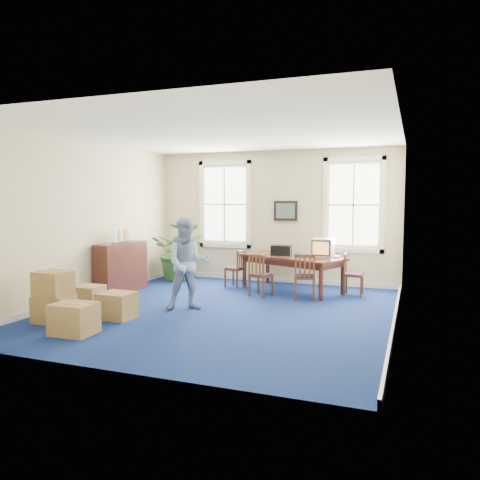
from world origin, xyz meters
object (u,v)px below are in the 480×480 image
(chair_near_left, at_px, (261,275))
(cardboard_boxes, at_px, (69,295))
(credenza, at_px, (121,268))
(conference_table, at_px, (292,273))
(man, at_px, (188,264))
(crt_tv, at_px, (323,248))
(potted_plant, at_px, (179,252))

(chair_near_left, height_order, cardboard_boxes, cardboard_boxes)
(chair_near_left, height_order, credenza, credenza)
(credenza, relative_size, cardboard_boxes, 0.88)
(conference_table, xyz_separation_m, man, (-1.34, -2.42, 0.46))
(chair_near_left, bearing_deg, crt_tv, -129.91)
(conference_table, distance_m, chair_near_left, 0.91)
(conference_table, relative_size, credenza, 1.65)
(conference_table, height_order, credenza, credenza)
(crt_tv, xyz_separation_m, cardboard_boxes, (-3.47, -3.93, -0.53))
(potted_plant, bearing_deg, man, -59.23)
(chair_near_left, relative_size, potted_plant, 0.62)
(cardboard_boxes, bearing_deg, man, 45.12)
(crt_tv, bearing_deg, cardboard_boxes, -129.75)
(credenza, xyz_separation_m, cardboard_boxes, (0.63, -2.37, -0.10))
(man, xyz_separation_m, credenza, (-2.08, 0.91, -0.30))
(cardboard_boxes, bearing_deg, potted_plant, 92.37)
(man, distance_m, credenza, 2.29)
(crt_tv, relative_size, cardboard_boxes, 0.31)
(credenza, bearing_deg, crt_tv, 23.71)
(conference_table, bearing_deg, credenza, -133.51)
(conference_table, relative_size, chair_near_left, 2.56)
(conference_table, distance_m, credenza, 3.74)
(cardboard_boxes, bearing_deg, chair_near_left, 53.12)
(crt_tv, distance_m, potted_plant, 3.66)
(conference_table, distance_m, man, 2.80)
(conference_table, height_order, cardboard_boxes, cardboard_boxes)
(man, xyz_separation_m, potted_plant, (-1.63, 2.74, -0.13))
(crt_tv, bearing_deg, man, -127.51)
(conference_table, xyz_separation_m, cardboard_boxes, (-2.80, -3.88, 0.06))
(conference_table, height_order, chair_near_left, chair_near_left)
(crt_tv, relative_size, man, 0.28)
(man, relative_size, cardboard_boxes, 1.08)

